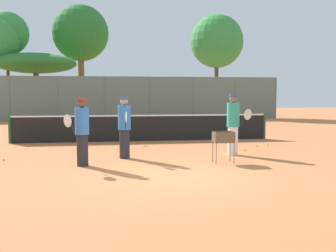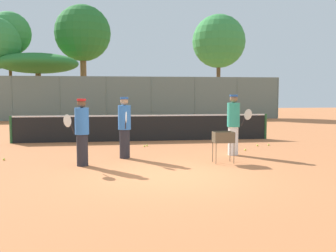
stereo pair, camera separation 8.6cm
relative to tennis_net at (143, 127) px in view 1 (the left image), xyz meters
name	(u,v)px [view 1 (the left image)]	position (x,y,z in m)	size (l,w,h in m)	color
ground_plane	(169,176)	(0.00, -6.82, -0.56)	(80.00, 80.00, 0.00)	#C67242
tennis_net	(143,127)	(0.00, 0.00, 0.00)	(10.47, 0.10, 1.07)	#26592D
back_fence	(127,98)	(0.00, 12.79, 1.02)	(22.88, 0.08, 3.15)	slate
tree_0	(7,34)	(-9.12, 16.76, 6.01)	(3.37, 3.37, 8.28)	brown
tree_1	(217,42)	(7.58, 16.07, 5.64)	(4.38, 4.38, 8.41)	brown
tree_3	(81,34)	(-3.59, 18.36, 6.36)	(4.70, 4.70, 9.33)	brown
tree_4	(36,64)	(-6.73, 15.07, 3.59)	(6.03, 6.03, 4.93)	brown
player_white_outfit	(233,124)	(2.47, -4.04, 0.43)	(0.62, 0.85, 1.90)	white
player_red_cap	(82,131)	(-2.11, -5.24, 0.38)	(0.64, 0.80, 1.80)	#26262D
player_yellow_shirt	(124,127)	(-0.94, -4.14, 0.39)	(0.38, 0.94, 1.83)	#26262D
ball_cart	(224,140)	(1.78, -5.35, 0.09)	(0.56, 0.41, 0.88)	brown
tennis_ball_0	(268,145)	(4.46, -2.10, -0.53)	(0.07, 0.07, 0.07)	#D1E54C
tennis_ball_1	(144,146)	(-0.14, -1.76, -0.53)	(0.07, 0.07, 0.07)	#D1E54C
tennis_ball_2	(146,145)	(-0.04, -1.61, -0.53)	(0.07, 0.07, 0.07)	#D1E54C
tennis_ball_3	(3,159)	(-4.43, -4.03, -0.53)	(0.07, 0.07, 0.07)	#D1E54C
tennis_ball_4	(245,150)	(3.16, -3.21, -0.53)	(0.07, 0.07, 0.07)	#D1E54C
tennis_ball_5	(257,145)	(4.00, -2.16, -0.53)	(0.07, 0.07, 0.07)	#D1E54C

